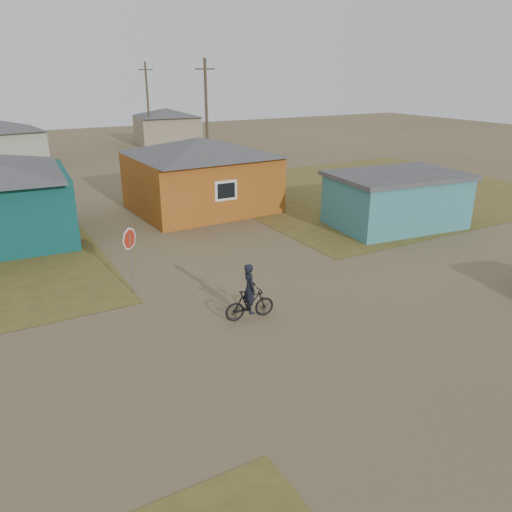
% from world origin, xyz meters
% --- Properties ---
extents(ground, '(120.00, 120.00, 0.00)m').
position_xyz_m(ground, '(0.00, 0.00, 0.00)').
color(ground, brown).
extents(grass_ne, '(20.00, 18.00, 0.00)m').
position_xyz_m(grass_ne, '(14.00, 13.00, 0.01)').
color(grass_ne, brown).
rests_on(grass_ne, ground).
extents(house_yellow, '(7.72, 6.76, 3.90)m').
position_xyz_m(house_yellow, '(2.50, 14.00, 2.00)').
color(house_yellow, '#A05218').
rests_on(house_yellow, ground).
extents(shed_turquoise, '(6.71, 4.93, 2.60)m').
position_xyz_m(shed_turquoise, '(9.50, 6.50, 1.31)').
color(shed_turquoise, teal).
rests_on(shed_turquoise, ground).
extents(house_pale_west, '(7.04, 6.15, 3.60)m').
position_xyz_m(house_pale_west, '(-6.00, 34.00, 1.86)').
color(house_pale_west, '#96A28B').
rests_on(house_pale_west, ground).
extents(house_beige_east, '(6.95, 6.05, 3.60)m').
position_xyz_m(house_beige_east, '(10.00, 40.00, 1.86)').
color(house_beige_east, gray).
rests_on(house_beige_east, ground).
extents(utility_pole_near, '(1.40, 0.20, 8.00)m').
position_xyz_m(utility_pole_near, '(6.50, 22.00, 4.14)').
color(utility_pole_near, '#453A29').
rests_on(utility_pole_near, ground).
extents(utility_pole_far, '(1.40, 0.20, 8.00)m').
position_xyz_m(utility_pole_far, '(7.50, 38.00, 4.14)').
color(utility_pole_far, '#453A29').
rests_on(utility_pole_far, ground).
extents(stop_sign, '(0.74, 0.29, 2.37)m').
position_xyz_m(stop_sign, '(-4.04, 4.87, 1.75)').
color(stop_sign, gray).
rests_on(stop_sign, ground).
extents(cyclist, '(1.63, 0.64, 1.80)m').
position_xyz_m(cyclist, '(-1.46, 1.33, 0.65)').
color(cyclist, black).
rests_on(cyclist, ground).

